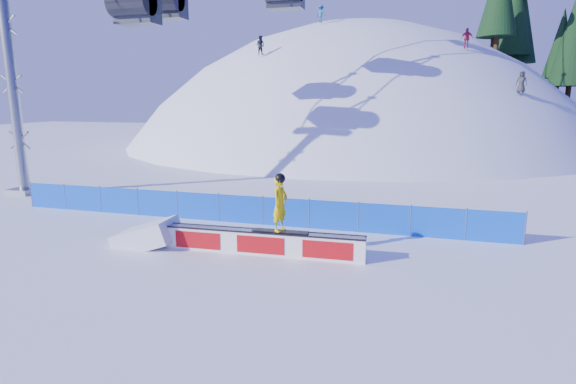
# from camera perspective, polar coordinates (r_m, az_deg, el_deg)

# --- Properties ---
(ground) EXTENTS (160.00, 160.00, 0.00)m
(ground) POSITION_cam_1_polar(r_m,az_deg,el_deg) (15.48, -12.22, -8.14)
(ground) COLOR white
(ground) RESTS_ON ground
(snow_hill) EXTENTS (64.00, 64.00, 64.00)m
(snow_hill) POSITION_cam_1_polar(r_m,az_deg,el_deg) (59.92, 7.98, -11.28)
(snow_hill) COLOR white
(snow_hill) RESTS_ON ground
(treeline) EXTENTS (18.92, 11.17, 18.80)m
(treeline) POSITION_cam_1_polar(r_m,az_deg,el_deg) (54.58, 32.31, 15.72)
(treeline) COLOR #332214
(treeline) RESTS_ON ground
(safety_fence) EXTENTS (22.05, 0.05, 1.30)m
(safety_fence) POSITION_cam_1_polar(r_m,az_deg,el_deg) (19.22, -6.04, -2.19)
(safety_fence) COLOR blue
(safety_fence) RESTS_ON ground
(rail_box) EXTENTS (6.99, 0.76, 0.84)m
(rail_box) POSITION_cam_1_polar(r_m,az_deg,el_deg) (15.37, -3.29, -6.42)
(rail_box) COLOR white
(rail_box) RESTS_ON ground
(snow_ramp) EXTENTS (2.33, 1.51, 1.42)m
(snow_ramp) POSITION_cam_1_polar(r_m,az_deg,el_deg) (17.21, -17.41, -6.40)
(snow_ramp) COLOR white
(snow_ramp) RESTS_ON ground
(snowboarder) EXTENTS (1.91, 0.77, 1.99)m
(snowboarder) POSITION_cam_1_polar(r_m,az_deg,el_deg) (14.83, -1.00, -1.45)
(snowboarder) COLOR black
(snowboarder) RESTS_ON rail_box
(distant_skiers) EXTENTS (22.18, 8.40, 8.73)m
(distant_skiers) POSITION_cam_1_polar(r_m,az_deg,el_deg) (42.80, 10.45, 18.56)
(distant_skiers) COLOR black
(distant_skiers) RESTS_ON ground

